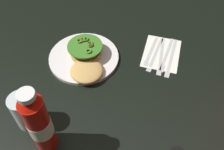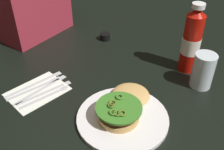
{
  "view_description": "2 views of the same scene",
  "coord_description": "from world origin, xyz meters",
  "px_view_note": "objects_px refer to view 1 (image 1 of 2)",
  "views": [
    {
      "loc": [
        0.52,
        0.09,
        0.71
      ],
      "look_at": [
        -0.02,
        0.04,
        0.05
      ],
      "focal_mm": 39.94,
      "sensor_mm": 36.0,
      "label": 1
    },
    {
      "loc": [
        -0.61,
        -0.38,
        0.58
      ],
      "look_at": [
        -0.05,
        0.02,
        0.07
      ],
      "focal_mm": 42.64,
      "sensor_mm": 36.0,
      "label": 2
    }
  ],
  "objects_px": {
    "napkin": "(161,53)",
    "table_knife": "(155,56)",
    "dinner_plate": "(84,57)",
    "butter_knife": "(171,59)",
    "steak_knife": "(161,57)",
    "fork_utensil": "(166,57)",
    "water_glass": "(25,111)",
    "ketchup_bottle": "(39,123)",
    "spoon_utensil": "(149,55)",
    "burger_sandwich": "(86,57)"
  },
  "relations": [
    {
      "from": "water_glass",
      "to": "steak_knife",
      "type": "xyz_separation_m",
      "value": [
        -0.32,
        0.43,
        -0.06
      ]
    },
    {
      "from": "burger_sandwich",
      "to": "fork_utensil",
      "type": "bearing_deg",
      "value": 100.72
    },
    {
      "from": "spoon_utensil",
      "to": "butter_knife",
      "type": "relative_size",
      "value": 0.82
    },
    {
      "from": "ketchup_bottle",
      "to": "fork_utensil",
      "type": "height_order",
      "value": "ketchup_bottle"
    },
    {
      "from": "water_glass",
      "to": "butter_knife",
      "type": "height_order",
      "value": "water_glass"
    },
    {
      "from": "ketchup_bottle",
      "to": "water_glass",
      "type": "xyz_separation_m",
      "value": [
        -0.07,
        -0.08,
        -0.06
      ]
    },
    {
      "from": "dinner_plate",
      "to": "steak_knife",
      "type": "xyz_separation_m",
      "value": [
        -0.03,
        0.3,
        -0.0
      ]
    },
    {
      "from": "napkin",
      "to": "fork_utensil",
      "type": "xyz_separation_m",
      "value": [
        0.02,
        0.02,
        0.0
      ]
    },
    {
      "from": "burger_sandwich",
      "to": "table_knife",
      "type": "bearing_deg",
      "value": 102.75
    },
    {
      "from": "ketchup_bottle",
      "to": "table_knife",
      "type": "xyz_separation_m",
      "value": [
        -0.39,
        0.33,
        -0.11
      ]
    },
    {
      "from": "spoon_utensil",
      "to": "dinner_plate",
      "type": "bearing_deg",
      "value": -81.67
    },
    {
      "from": "ketchup_bottle",
      "to": "napkin",
      "type": "relative_size",
      "value": 1.37
    },
    {
      "from": "dinner_plate",
      "to": "water_glass",
      "type": "distance_m",
      "value": 0.32
    },
    {
      "from": "spoon_utensil",
      "to": "fork_utensil",
      "type": "height_order",
      "value": "same"
    },
    {
      "from": "burger_sandwich",
      "to": "butter_knife",
      "type": "bearing_deg",
      "value": 98.11
    },
    {
      "from": "napkin",
      "to": "table_knife",
      "type": "relative_size",
      "value": 0.97
    },
    {
      "from": "butter_knife",
      "to": "water_glass",
      "type": "bearing_deg",
      "value": -56.08
    },
    {
      "from": "dinner_plate",
      "to": "butter_knife",
      "type": "height_order",
      "value": "dinner_plate"
    },
    {
      "from": "napkin",
      "to": "water_glass",
      "type": "bearing_deg",
      "value": -51.17
    },
    {
      "from": "water_glass",
      "to": "spoon_utensil",
      "type": "height_order",
      "value": "water_glass"
    },
    {
      "from": "burger_sandwich",
      "to": "water_glass",
      "type": "distance_m",
      "value": 0.3
    },
    {
      "from": "water_glass",
      "to": "table_knife",
      "type": "bearing_deg",
      "value": 129.0
    },
    {
      "from": "spoon_utensil",
      "to": "steak_knife",
      "type": "xyz_separation_m",
      "value": [
        0.01,
        0.05,
        0.0
      ]
    },
    {
      "from": "burger_sandwich",
      "to": "steak_knife",
      "type": "bearing_deg",
      "value": 100.58
    },
    {
      "from": "ketchup_bottle",
      "to": "butter_knife",
      "type": "height_order",
      "value": "ketchup_bottle"
    },
    {
      "from": "spoon_utensil",
      "to": "butter_knife",
      "type": "bearing_deg",
      "value": 80.69
    },
    {
      "from": "napkin",
      "to": "table_knife",
      "type": "bearing_deg",
      "value": -53.74
    },
    {
      "from": "burger_sandwich",
      "to": "spoon_utensil",
      "type": "bearing_deg",
      "value": 104.01
    },
    {
      "from": "steak_knife",
      "to": "butter_knife",
      "type": "relative_size",
      "value": 0.99
    },
    {
      "from": "napkin",
      "to": "fork_utensil",
      "type": "relative_size",
      "value": 0.96
    },
    {
      "from": "spoon_utensil",
      "to": "table_knife",
      "type": "relative_size",
      "value": 0.91
    },
    {
      "from": "ketchup_bottle",
      "to": "steak_knife",
      "type": "height_order",
      "value": "ketchup_bottle"
    },
    {
      "from": "steak_knife",
      "to": "butter_knife",
      "type": "xyz_separation_m",
      "value": [
        0.01,
        0.04,
        -0.0
      ]
    },
    {
      "from": "napkin",
      "to": "spoon_utensil",
      "type": "distance_m",
      "value": 0.05
    },
    {
      "from": "ketchup_bottle",
      "to": "table_knife",
      "type": "relative_size",
      "value": 1.33
    },
    {
      "from": "napkin",
      "to": "fork_utensil",
      "type": "distance_m",
      "value": 0.03
    },
    {
      "from": "napkin",
      "to": "ketchup_bottle",
      "type": "bearing_deg",
      "value": -40.62
    },
    {
      "from": "burger_sandwich",
      "to": "spoon_utensil",
      "type": "height_order",
      "value": "burger_sandwich"
    },
    {
      "from": "fork_utensil",
      "to": "napkin",
      "type": "bearing_deg",
      "value": -145.75
    },
    {
      "from": "fork_utensil",
      "to": "butter_knife",
      "type": "relative_size",
      "value": 0.91
    },
    {
      "from": "fork_utensil",
      "to": "butter_knife",
      "type": "height_order",
      "value": "same"
    },
    {
      "from": "water_glass",
      "to": "dinner_plate",
      "type": "bearing_deg",
      "value": 156.22
    },
    {
      "from": "steak_knife",
      "to": "fork_utensil",
      "type": "relative_size",
      "value": 1.09
    },
    {
      "from": "dinner_plate",
      "to": "butter_knife",
      "type": "xyz_separation_m",
      "value": [
        -0.02,
        0.34,
        -0.0
      ]
    },
    {
      "from": "fork_utensil",
      "to": "butter_knife",
      "type": "bearing_deg",
      "value": 60.26
    },
    {
      "from": "burger_sandwich",
      "to": "table_knife",
      "type": "xyz_separation_m",
      "value": [
        -0.06,
        0.26,
        -0.03
      ]
    },
    {
      "from": "dinner_plate",
      "to": "steak_knife",
      "type": "height_order",
      "value": "dinner_plate"
    },
    {
      "from": "dinner_plate",
      "to": "spoon_utensil",
      "type": "height_order",
      "value": "dinner_plate"
    },
    {
      "from": "fork_utensil",
      "to": "spoon_utensil",
      "type": "bearing_deg",
      "value": -92.12
    },
    {
      "from": "napkin",
      "to": "spoon_utensil",
      "type": "bearing_deg",
      "value": -68.14
    }
  ]
}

